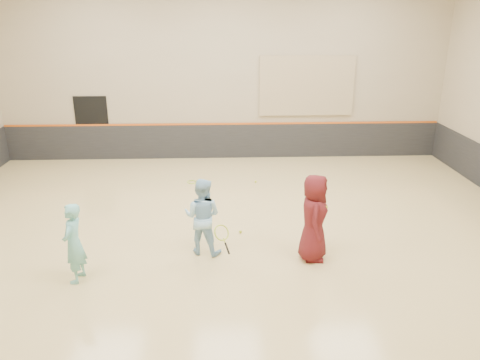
{
  "coord_description": "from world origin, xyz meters",
  "views": [
    {
      "loc": [
        -0.11,
        -9.85,
        4.83
      ],
      "look_at": [
        0.31,
        0.4,
        1.15
      ],
      "focal_mm": 35.0,
      "sensor_mm": 36.0,
      "label": 1
    }
  ],
  "objects_px": {
    "girl": "(74,243)",
    "spare_racket": "(192,181)",
    "instructor": "(202,216)",
    "young_man": "(314,218)"
  },
  "relations": [
    {
      "from": "instructor",
      "to": "spare_racket",
      "type": "relative_size",
      "value": 2.67
    },
    {
      "from": "girl",
      "to": "instructor",
      "type": "height_order",
      "value": "instructor"
    },
    {
      "from": "spare_racket",
      "to": "girl",
      "type": "bearing_deg",
      "value": -109.16
    },
    {
      "from": "girl",
      "to": "spare_racket",
      "type": "bearing_deg",
      "value": 168.09
    },
    {
      "from": "girl",
      "to": "instructor",
      "type": "relative_size",
      "value": 0.95
    },
    {
      "from": "instructor",
      "to": "spare_racket",
      "type": "distance_m",
      "value": 4.46
    },
    {
      "from": "girl",
      "to": "spare_racket",
      "type": "xyz_separation_m",
      "value": [
        1.87,
        5.38,
        -0.74
      ]
    },
    {
      "from": "young_man",
      "to": "instructor",
      "type": "bearing_deg",
      "value": 89.46
    },
    {
      "from": "girl",
      "to": "spare_racket",
      "type": "relative_size",
      "value": 2.53
    },
    {
      "from": "girl",
      "to": "instructor",
      "type": "bearing_deg",
      "value": 120.63
    }
  ]
}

